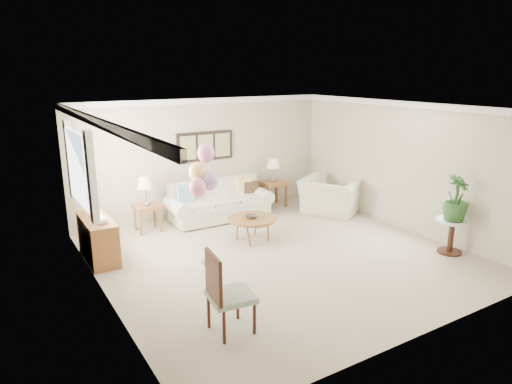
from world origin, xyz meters
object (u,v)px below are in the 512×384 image
at_px(coffee_table, 252,219).
at_px(balloon_cluster, 202,174).
at_px(accent_chair, 225,291).
at_px(sofa, 219,204).
at_px(armchair, 330,196).

height_order(coffee_table, balloon_cluster, balloon_cluster).
bearing_deg(accent_chair, balloon_cluster, 71.54).
bearing_deg(coffee_table, sofa, 87.33).
relative_size(coffee_table, balloon_cluster, 0.45).
relative_size(sofa, balloon_cluster, 1.14).
relative_size(sofa, coffee_table, 2.53).
bearing_deg(accent_chair, coffee_table, 53.00).
bearing_deg(balloon_cluster, coffee_table, 22.05).
distance_m(armchair, balloon_cluster, 4.01).
xyz_separation_m(sofa, accent_chair, (-2.00, -4.11, 0.22)).
distance_m(accent_chair, balloon_cluster, 2.39).
distance_m(armchair, accent_chair, 5.40).
distance_m(coffee_table, balloon_cluster, 1.76).
xyz_separation_m(sofa, balloon_cluster, (-1.32, -2.05, 1.22)).
height_order(accent_chair, balloon_cluster, balloon_cluster).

